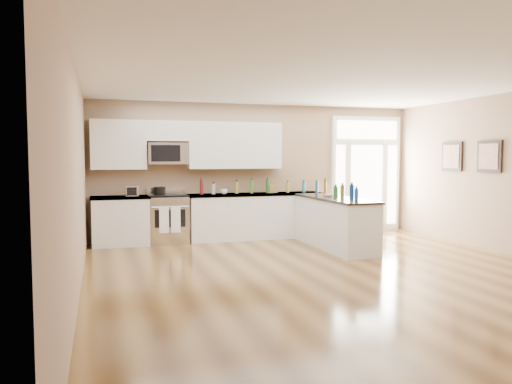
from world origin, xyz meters
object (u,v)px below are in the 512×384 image
at_px(stockpot, 160,190).
at_px(peninsula_cabinet, 335,224).
at_px(kitchen_range, 168,219).
at_px(toaster_oven, 131,191).

bearing_deg(stockpot, peninsula_cabinet, -25.15).
height_order(kitchen_range, toaster_oven, toaster_oven).
height_order(peninsula_cabinet, kitchen_range, kitchen_range).
distance_m(stockpot, toaster_oven, 0.54).
bearing_deg(kitchen_range, peninsula_cabinet, -26.57).
bearing_deg(kitchen_range, stockpot, -174.65).
relative_size(peninsula_cabinet, toaster_oven, 9.74).
relative_size(peninsula_cabinet, kitchen_range, 2.15).
height_order(peninsula_cabinet, stockpot, stockpot).
xyz_separation_m(peninsula_cabinet, stockpot, (-3.05, 1.43, 0.60)).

